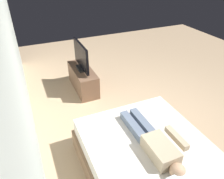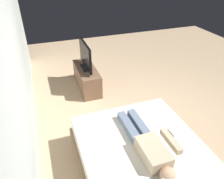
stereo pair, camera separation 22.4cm
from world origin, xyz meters
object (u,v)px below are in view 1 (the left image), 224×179
Objects in this scene: remote at (173,131)px; tv_stand at (83,79)px; tv at (81,57)px; person at (155,143)px; bed at (151,164)px.

tv_stand is (2.43, 0.58, -0.30)m from remote.
remote is at bearing -166.50° from tv.
remote is 2.51m from tv.
tv is at bearing 3.94° from person.
person is at bearing -176.06° from tv.
person is 2.61m from tv_stand.
tv_stand is 1.25× the size of tv.
tv_stand is at bearing 13.50° from remote.
bed is 13.66× the size of remote.
person is 8.40× the size of remote.
remote is (0.15, -0.40, -0.07)m from person.
tv is (0.00, 0.00, 0.53)m from tv_stand.
bed is at bearing 112.22° from remote.
tv is at bearing 13.50° from remote.
tv is (2.61, 0.14, 0.52)m from bed.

